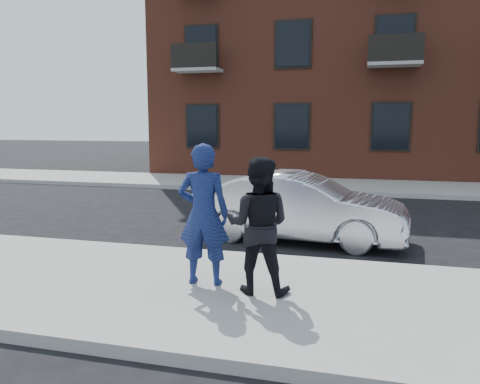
# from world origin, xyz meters

# --- Properties ---
(ground) EXTENTS (100.00, 100.00, 0.00)m
(ground) POSITION_xyz_m (0.00, 0.00, 0.00)
(ground) COLOR black
(ground) RESTS_ON ground
(near_sidewalk) EXTENTS (50.00, 3.50, 0.15)m
(near_sidewalk) POSITION_xyz_m (0.00, -0.25, 0.07)
(near_sidewalk) COLOR gray
(near_sidewalk) RESTS_ON ground
(near_curb) EXTENTS (50.00, 0.10, 0.15)m
(near_curb) POSITION_xyz_m (0.00, 1.55, 0.07)
(near_curb) COLOR #999691
(near_curb) RESTS_ON ground
(far_sidewalk) EXTENTS (50.00, 3.50, 0.15)m
(far_sidewalk) POSITION_xyz_m (0.00, 11.25, 0.07)
(far_sidewalk) COLOR gray
(far_sidewalk) RESTS_ON ground
(far_curb) EXTENTS (50.00, 0.10, 0.15)m
(far_curb) POSITION_xyz_m (0.00, 9.45, 0.07)
(far_curb) COLOR #999691
(far_curb) RESTS_ON ground
(apartment_building) EXTENTS (24.30, 10.30, 12.30)m
(apartment_building) POSITION_xyz_m (2.00, 18.00, 6.16)
(apartment_building) COLOR brown
(apartment_building) RESTS_ON ground
(silver_sedan) EXTENTS (4.26, 1.88, 1.36)m
(silver_sedan) POSITION_xyz_m (-2.05, 3.20, 0.68)
(silver_sedan) COLOR silver
(silver_sedan) RESTS_ON ground
(man_hoodie) EXTENTS (0.74, 0.54, 1.92)m
(man_hoodie) POSITION_xyz_m (-2.95, -0.04, 1.11)
(man_hoodie) COLOR navy
(man_hoodie) RESTS_ON near_sidewalk
(man_peacoat) EXTENTS (0.88, 0.69, 1.76)m
(man_peacoat) POSITION_xyz_m (-2.16, -0.17, 1.03)
(man_peacoat) COLOR black
(man_peacoat) RESTS_ON near_sidewalk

